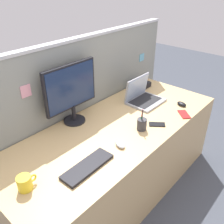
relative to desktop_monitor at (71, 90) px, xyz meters
The scene contains 13 objects.
ground_plane 1.09m from the desktop_monitor, 61.92° to the right, with size 10.00×10.00×0.00m, color #424751.
desk 0.76m from the desktop_monitor, 61.92° to the right, with size 2.12×0.83×0.72m, color tan.
cubicle_divider 0.39m from the desktop_monitor, 34.07° to the left, with size 2.43×0.07×1.39m.
desktop_monitor is the anchor object (origin of this frame).
laptop 0.77m from the desktop_monitor, 18.31° to the right, with size 0.34×0.28×0.24m.
desk_phone 0.99m from the desktop_monitor, ahead, with size 0.20×0.17×0.09m.
keyboard_main 0.68m from the desktop_monitor, 122.41° to the right, with size 0.38×0.13×0.02m, color black.
computer_mouse_right_hand 0.60m from the desktop_monitor, 90.59° to the right, with size 0.06×0.10×0.03m, color silver.
computer_mouse_left_hand 1.08m from the desktop_monitor, 33.05° to the right, with size 0.06×0.10×0.03m, color black.
pen_cup 0.64m from the desktop_monitor, 61.51° to the right, with size 0.08×0.08×0.19m.
cell_phone_black_slab 0.78m from the desktop_monitor, 53.79° to the right, with size 0.06×0.14×0.01m, color black.
cell_phone_red_case 1.04m from the desktop_monitor, 42.58° to the right, with size 0.08×0.15×0.01m, color #B22323.
coffee_mug 0.83m from the desktop_monitor, 152.05° to the right, with size 0.13×0.09×0.09m.
Camera 1 is at (-1.32, -1.12, 1.87)m, focal length 39.42 mm.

